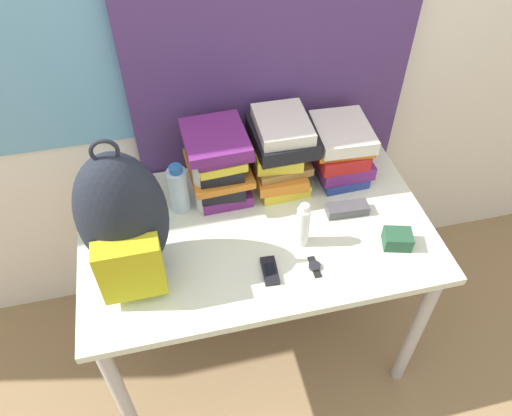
{
  "coord_description": "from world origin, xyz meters",
  "views": [
    {
      "loc": [
        -0.26,
        -0.76,
        2.06
      ],
      "look_at": [
        0.0,
        0.37,
        0.86
      ],
      "focal_mm": 35.0,
      "sensor_mm": 36.0,
      "label": 1
    }
  ],
  "objects_px": {
    "book_stack_right": "(339,149)",
    "camera_pouch": "(397,239)",
    "water_bottle": "(179,189)",
    "sports_bottle": "(205,181)",
    "backpack": "(123,221)",
    "cell_phone": "(269,271)",
    "sunglasses_case": "(347,209)",
    "wristwatch": "(315,266)",
    "book_stack_left": "(219,162)",
    "book_stack_center": "(279,151)",
    "sunscreen_bottle": "(303,226)"
  },
  "relations": [
    {
      "from": "book_stack_right",
      "to": "camera_pouch",
      "type": "xyz_separation_m",
      "value": [
        0.08,
        -0.4,
        -0.09
      ]
    },
    {
      "from": "water_bottle",
      "to": "sports_bottle",
      "type": "height_order",
      "value": "sports_bottle"
    },
    {
      "from": "backpack",
      "to": "cell_phone",
      "type": "height_order",
      "value": "backpack"
    },
    {
      "from": "water_bottle",
      "to": "sunglasses_case",
      "type": "relative_size",
      "value": 1.29
    },
    {
      "from": "wristwatch",
      "to": "backpack",
      "type": "bearing_deg",
      "value": 167.08
    },
    {
      "from": "cell_phone",
      "to": "water_bottle",
      "type": "bearing_deg",
      "value": 123.93
    },
    {
      "from": "book_stack_left",
      "to": "book_stack_center",
      "type": "relative_size",
      "value": 0.96
    },
    {
      "from": "book_stack_right",
      "to": "camera_pouch",
      "type": "relative_size",
      "value": 2.49
    },
    {
      "from": "book_stack_left",
      "to": "wristwatch",
      "type": "height_order",
      "value": "book_stack_left"
    },
    {
      "from": "backpack",
      "to": "camera_pouch",
      "type": "bearing_deg",
      "value": -6.57
    },
    {
      "from": "cell_phone",
      "to": "sunglasses_case",
      "type": "height_order",
      "value": "sunglasses_case"
    },
    {
      "from": "cell_phone",
      "to": "sunscreen_bottle",
      "type": "bearing_deg",
      "value": 35.72
    },
    {
      "from": "wristwatch",
      "to": "sunglasses_case",
      "type": "bearing_deg",
      "value": 47.94
    },
    {
      "from": "book_stack_right",
      "to": "cell_phone",
      "type": "height_order",
      "value": "book_stack_right"
    },
    {
      "from": "book_stack_center",
      "to": "water_bottle",
      "type": "bearing_deg",
      "value": -170.64
    },
    {
      "from": "sunscreen_bottle",
      "to": "cell_phone",
      "type": "height_order",
      "value": "sunscreen_bottle"
    },
    {
      "from": "book_stack_left",
      "to": "book_stack_right",
      "type": "relative_size",
      "value": 1.01
    },
    {
      "from": "water_bottle",
      "to": "book_stack_center",
      "type": "bearing_deg",
      "value": 9.36
    },
    {
      "from": "book_stack_left",
      "to": "book_stack_right",
      "type": "distance_m",
      "value": 0.46
    },
    {
      "from": "camera_pouch",
      "to": "wristwatch",
      "type": "bearing_deg",
      "value": -174.23
    },
    {
      "from": "water_bottle",
      "to": "camera_pouch",
      "type": "bearing_deg",
      "value": -26.26
    },
    {
      "from": "backpack",
      "to": "book_stack_center",
      "type": "relative_size",
      "value": 1.84
    },
    {
      "from": "water_bottle",
      "to": "wristwatch",
      "type": "relative_size",
      "value": 2.28
    },
    {
      "from": "book_stack_left",
      "to": "book_stack_center",
      "type": "distance_m",
      "value": 0.23
    },
    {
      "from": "water_bottle",
      "to": "sunscreen_bottle",
      "type": "bearing_deg",
      "value": -34.3
    },
    {
      "from": "wristwatch",
      "to": "book_stack_right",
      "type": "bearing_deg",
      "value": 62.42
    },
    {
      "from": "water_bottle",
      "to": "sunglasses_case",
      "type": "distance_m",
      "value": 0.6
    },
    {
      "from": "book_stack_left",
      "to": "sports_bottle",
      "type": "height_order",
      "value": "book_stack_left"
    },
    {
      "from": "water_bottle",
      "to": "sunglasses_case",
      "type": "height_order",
      "value": "water_bottle"
    },
    {
      "from": "backpack",
      "to": "water_bottle",
      "type": "bearing_deg",
      "value": 53.57
    },
    {
      "from": "book_stack_left",
      "to": "camera_pouch",
      "type": "relative_size",
      "value": 2.51
    },
    {
      "from": "book_stack_right",
      "to": "sunscreen_bottle",
      "type": "distance_m",
      "value": 0.4
    },
    {
      "from": "water_bottle",
      "to": "camera_pouch",
      "type": "distance_m",
      "value": 0.77
    },
    {
      "from": "book_stack_center",
      "to": "sports_bottle",
      "type": "height_order",
      "value": "book_stack_center"
    },
    {
      "from": "sports_bottle",
      "to": "cell_phone",
      "type": "height_order",
      "value": "sports_bottle"
    },
    {
      "from": "sunglasses_case",
      "to": "camera_pouch",
      "type": "relative_size",
      "value": 1.4
    },
    {
      "from": "book_stack_left",
      "to": "water_bottle",
      "type": "distance_m",
      "value": 0.17
    },
    {
      "from": "cell_phone",
      "to": "book_stack_right",
      "type": "bearing_deg",
      "value": 48.01
    },
    {
      "from": "book_stack_left",
      "to": "water_bottle",
      "type": "height_order",
      "value": "book_stack_left"
    },
    {
      "from": "backpack",
      "to": "book_stack_center",
      "type": "xyz_separation_m",
      "value": [
        0.56,
        0.3,
        -0.08
      ]
    },
    {
      "from": "book_stack_right",
      "to": "cell_phone",
      "type": "distance_m",
      "value": 0.57
    },
    {
      "from": "sports_bottle",
      "to": "book_stack_right",
      "type": "bearing_deg",
      "value": 7.64
    },
    {
      "from": "book_stack_left",
      "to": "sunscreen_bottle",
      "type": "bearing_deg",
      "value": -54.73
    },
    {
      "from": "sunscreen_bottle",
      "to": "sports_bottle",
      "type": "bearing_deg",
      "value": 139.05
    },
    {
      "from": "water_bottle",
      "to": "book_stack_left",
      "type": "bearing_deg",
      "value": 20.17
    },
    {
      "from": "water_bottle",
      "to": "sunscreen_bottle",
      "type": "relative_size",
      "value": 1.09
    },
    {
      "from": "book_stack_left",
      "to": "water_bottle",
      "type": "relative_size",
      "value": 1.38
    },
    {
      "from": "sports_bottle",
      "to": "book_stack_center",
      "type": "bearing_deg",
      "value": 14.43
    },
    {
      "from": "book_stack_right",
      "to": "book_stack_left",
      "type": "bearing_deg",
      "value": -179.8
    },
    {
      "from": "book_stack_right",
      "to": "sunglasses_case",
      "type": "xyz_separation_m",
      "value": [
        -0.04,
        -0.22,
        -0.1
      ]
    }
  ]
}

